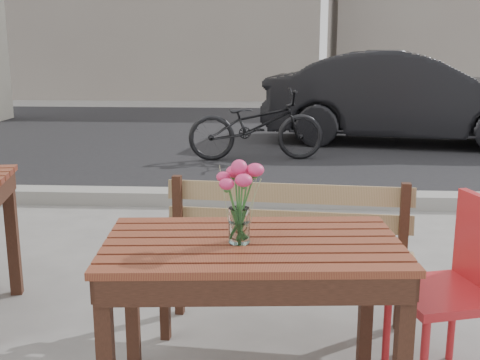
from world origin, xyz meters
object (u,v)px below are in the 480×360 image
at_px(main_vase, 239,192).
at_px(bicycle, 256,125).
at_px(main_table, 252,269).
at_px(red_chair, 460,279).
at_px(parked_car, 407,98).

distance_m(main_vase, bicycle, 5.15).
bearing_deg(bicycle, main_table, 173.86).
relative_size(red_chair, bicycle, 0.48).
bearing_deg(main_vase, red_chair, 15.43).
relative_size(main_table, red_chair, 1.46).
bearing_deg(parked_car, main_table, 173.40).
bearing_deg(main_table, bicycle, 87.28).
bearing_deg(main_table, red_chair, 10.39).
relative_size(main_table, main_vase, 3.71).
height_order(main_table, bicycle, bicycle).
relative_size(red_chair, parked_car, 0.20).
distance_m(red_chair, main_vase, 1.02).
xyz_separation_m(main_table, main_vase, (-0.05, -0.02, 0.31)).
height_order(red_chair, bicycle, bicycle).
relative_size(main_vase, bicycle, 0.19).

